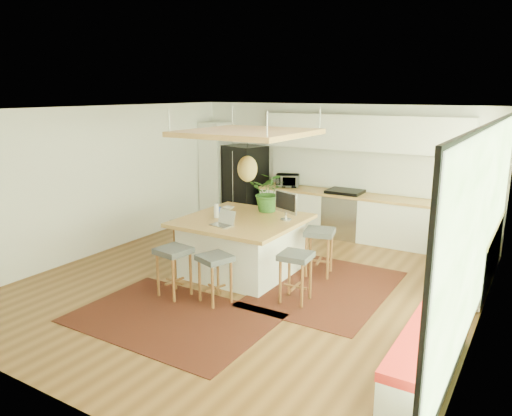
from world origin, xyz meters
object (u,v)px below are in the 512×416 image
Objects in this scene: stool_near_right at (215,279)px; laptop at (221,218)px; fridge at (245,182)px; stool_near_left at (174,273)px; stool_right_back at (319,254)px; monitor at (286,204)px; microwave at (288,179)px; island at (242,246)px; stool_right_front at (295,278)px; island_plant at (269,196)px; stool_left_side at (188,240)px.

stool_near_right is 1.99× the size of laptop.
fridge reaches higher than stool_near_left.
fridge is at bearing 127.72° from laptop.
fridge is at bearing 141.83° from stool_right_back.
monitor is at bearing -29.79° from fridge.
microwave reaches higher than stool_near_left.
stool_right_front is (1.28, -0.58, -0.11)m from island.
island_plant is at bearing 76.89° from stool_near_left.
fridge reaches higher than stool_right_back.
microwave reaches higher than stool_left_side.
microwave is (-1.29, 2.53, -0.10)m from monitor.
stool_near_right is 1.14m from stool_right_front.
island_plant is at bearing -32.50° from fridge.
monitor is at bearing 59.31° from stool_near_left.
fridge reaches higher than island_plant.
stool_left_side reaches higher than stool_near_right.
island_plant reaches higher than stool_near_left.
microwave reaches higher than stool_near_right.
monitor is (-0.63, 0.88, 0.83)m from stool_right_front.
stool_left_side is (-1.19, 0.05, -0.11)m from island.
stool_left_side is at bearing 164.29° from laptop.
fridge is 3.46× the size of monitor.
stool_left_side is at bearing -121.72° from microwave.
stool_left_side is 1.52× the size of microwave.
monitor is 0.74× the size of island_plant.
microwave is at bearing 103.50° from stool_near_right.
fridge is at bearing 117.10° from stool_near_right.
laptop is (-1.17, -1.09, 0.70)m from stool_right_back.
stool_right_front is at bearing 8.57° from laptop.
stool_near_right is at bearing -46.20° from fridge.
stool_near_left is 0.96× the size of stool_right_back.
island is 1.40m from stool_right_front.
fridge is at bearing 101.15° from stool_left_side.
stool_near_right is 1.94m from stool_right_back.
stool_right_front is 1.15m from stool_right_back.
island_plant reaches higher than monitor.
island is 0.99m from island_plant.
stool_right_front is 0.94× the size of stool_right_back.
fridge is 2.87m from island_plant.
stool_right_front is 1.06× the size of island_plant.
fridge is 2.36× the size of stool_near_left.
island is 3.63× the size of monitor.
stool_near_right is 2.04m from island_plant.
microwave is at bearing 109.71° from island_plant.
stool_right_back is at bearing 53.72° from laptop.
fridge is 4.41m from stool_near_left.
laptop is at bearing -26.46° from stool_left_side.
stool_near_left is 2.09× the size of laptop.
island is 1.37m from stool_near_left.
stool_near_right is 0.96× the size of stool_left_side.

